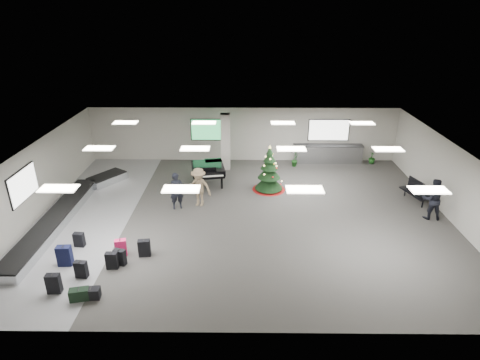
{
  "coord_description": "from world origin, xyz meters",
  "views": [
    {
      "loc": [
        0.02,
        -15.76,
        8.6
      ],
      "look_at": [
        -0.14,
        1.0,
        1.28
      ],
      "focal_mm": 30.0,
      "sensor_mm": 36.0,
      "label": 1
    }
  ],
  "objects_px": {
    "potted_plant_left": "(295,160)",
    "potted_plant_right": "(372,158)",
    "service_counter": "(328,154)",
    "grand_piano": "(208,169)",
    "bench": "(417,191)",
    "traveler_a": "(177,191)",
    "traveler_bench": "(433,199)",
    "pink_suitcase": "(121,248)",
    "baggage_carousel": "(67,211)",
    "traveler_b": "(199,187)",
    "christmas_tree": "(269,175)"
  },
  "relations": [
    {
      "from": "bench",
      "to": "potted_plant_left",
      "type": "xyz_separation_m",
      "value": [
        -5.22,
        4.55,
        -0.18
      ]
    },
    {
      "from": "service_counter",
      "to": "grand_piano",
      "type": "height_order",
      "value": "grand_piano"
    },
    {
      "from": "grand_piano",
      "to": "service_counter",
      "type": "bearing_deg",
      "value": 15.64
    },
    {
      "from": "potted_plant_left",
      "to": "pink_suitcase",
      "type": "bearing_deg",
      "value": -129.46
    },
    {
      "from": "pink_suitcase",
      "to": "baggage_carousel",
      "type": "bearing_deg",
      "value": 123.69
    },
    {
      "from": "bench",
      "to": "traveler_b",
      "type": "relative_size",
      "value": 0.89
    },
    {
      "from": "potted_plant_left",
      "to": "potted_plant_right",
      "type": "relative_size",
      "value": 1.08
    },
    {
      "from": "potted_plant_left",
      "to": "traveler_a",
      "type": "bearing_deg",
      "value": -138.41
    },
    {
      "from": "bench",
      "to": "potted_plant_left",
      "type": "relative_size",
      "value": 2.16
    },
    {
      "from": "baggage_carousel",
      "to": "grand_piano",
      "type": "bearing_deg",
      "value": 30.09
    },
    {
      "from": "grand_piano",
      "to": "traveler_a",
      "type": "relative_size",
      "value": 1.34
    },
    {
      "from": "bench",
      "to": "potted_plant_right",
      "type": "distance_m",
      "value": 5.09
    },
    {
      "from": "traveler_b",
      "to": "service_counter",
      "type": "bearing_deg",
      "value": 56.22
    },
    {
      "from": "potted_plant_left",
      "to": "potted_plant_right",
      "type": "bearing_deg",
      "value": 6.13
    },
    {
      "from": "traveler_a",
      "to": "potted_plant_right",
      "type": "bearing_deg",
      "value": 9.29
    },
    {
      "from": "traveler_a",
      "to": "grand_piano",
      "type": "bearing_deg",
      "value": 47.04
    },
    {
      "from": "traveler_a",
      "to": "traveler_b",
      "type": "relative_size",
      "value": 0.93
    },
    {
      "from": "baggage_carousel",
      "to": "bench",
      "type": "bearing_deg",
      "value": 5.47
    },
    {
      "from": "bench",
      "to": "traveler_b",
      "type": "bearing_deg",
      "value": 165.88
    },
    {
      "from": "christmas_tree",
      "to": "traveler_a",
      "type": "distance_m",
      "value": 4.79
    },
    {
      "from": "grand_piano",
      "to": "potted_plant_left",
      "type": "xyz_separation_m",
      "value": [
        4.83,
        2.6,
        -0.46
      ]
    },
    {
      "from": "baggage_carousel",
      "to": "bench",
      "type": "distance_m",
      "value": 16.14
    },
    {
      "from": "service_counter",
      "to": "traveler_bench",
      "type": "relative_size",
      "value": 2.17
    },
    {
      "from": "pink_suitcase",
      "to": "grand_piano",
      "type": "relative_size",
      "value": 0.29
    },
    {
      "from": "potted_plant_right",
      "to": "bench",
      "type": "bearing_deg",
      "value": -82.9
    },
    {
      "from": "baggage_carousel",
      "to": "bench",
      "type": "height_order",
      "value": "bench"
    },
    {
      "from": "baggage_carousel",
      "to": "pink_suitcase",
      "type": "xyz_separation_m",
      "value": [
        3.3,
        -3.07,
        0.11
      ]
    },
    {
      "from": "bench",
      "to": "traveler_a",
      "type": "bearing_deg",
      "value": 167.19
    },
    {
      "from": "pink_suitcase",
      "to": "bench",
      "type": "relative_size",
      "value": 0.41
    },
    {
      "from": "grand_piano",
      "to": "traveler_b",
      "type": "distance_m",
      "value": 2.44
    },
    {
      "from": "christmas_tree",
      "to": "bench",
      "type": "distance_m",
      "value": 7.05
    },
    {
      "from": "bench",
      "to": "traveler_b",
      "type": "height_order",
      "value": "traveler_b"
    },
    {
      "from": "traveler_bench",
      "to": "potted_plant_left",
      "type": "relative_size",
      "value": 2.42
    },
    {
      "from": "traveler_a",
      "to": "service_counter",
      "type": "bearing_deg",
      "value": 17.24
    },
    {
      "from": "traveler_bench",
      "to": "potted_plant_left",
      "type": "height_order",
      "value": "traveler_bench"
    },
    {
      "from": "traveler_b",
      "to": "traveler_bench",
      "type": "distance_m",
      "value": 10.29
    },
    {
      "from": "grand_piano",
      "to": "bench",
      "type": "height_order",
      "value": "grand_piano"
    },
    {
      "from": "service_counter",
      "to": "traveler_bench",
      "type": "height_order",
      "value": "traveler_bench"
    },
    {
      "from": "potted_plant_left",
      "to": "potted_plant_right",
      "type": "distance_m",
      "value": 4.62
    },
    {
      "from": "bench",
      "to": "potted_plant_left",
      "type": "height_order",
      "value": "bench"
    },
    {
      "from": "service_counter",
      "to": "bench",
      "type": "xyz_separation_m",
      "value": [
        3.23,
        -5.19,
        0.02
      ]
    },
    {
      "from": "service_counter",
      "to": "baggage_carousel",
      "type": "bearing_deg",
      "value": -152.33
    },
    {
      "from": "pink_suitcase",
      "to": "potted_plant_right",
      "type": "height_order",
      "value": "potted_plant_right"
    },
    {
      "from": "grand_piano",
      "to": "potted_plant_right",
      "type": "xyz_separation_m",
      "value": [
        9.42,
        3.1,
        -0.49
      ]
    },
    {
      "from": "traveler_a",
      "to": "christmas_tree",
      "type": "bearing_deg",
      "value": 6.37
    },
    {
      "from": "pink_suitcase",
      "to": "bench",
      "type": "height_order",
      "value": "bench"
    },
    {
      "from": "traveler_bench",
      "to": "traveler_a",
      "type": "bearing_deg",
      "value": 0.05
    },
    {
      "from": "service_counter",
      "to": "pink_suitcase",
      "type": "relative_size",
      "value": 6.02
    },
    {
      "from": "baggage_carousel",
      "to": "potted_plant_right",
      "type": "relative_size",
      "value": 13.68
    },
    {
      "from": "christmas_tree",
      "to": "bench",
      "type": "relative_size",
      "value": 1.43
    }
  ]
}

